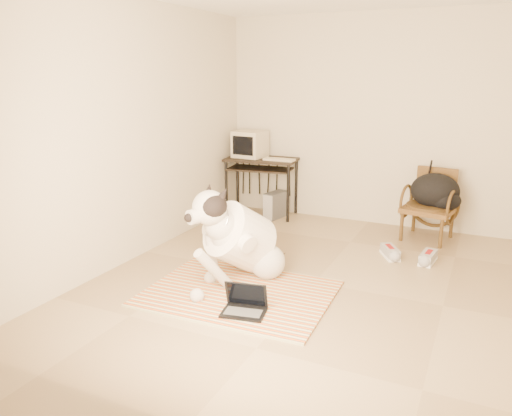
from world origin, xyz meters
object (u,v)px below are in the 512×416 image
Objects in this scene: pc_tower at (276,205)px; rattan_chair at (430,204)px; laptop at (245,305)px; computer_desk at (261,167)px; crt_monitor at (250,144)px; backpack at (437,192)px; dog at (240,240)px.

rattan_chair is at bearing -0.91° from pc_tower.
computer_desk is at bearing 112.16° from laptop.
crt_monitor is (-0.20, 0.05, 0.30)m from computer_desk.
laptop is at bearing -112.35° from rattan_chair.
crt_monitor is at bearing 115.14° from laptop.
crt_monitor is at bearing 177.55° from backpack.
crt_monitor is 0.92m from pc_tower.
dog is at bearing -66.40° from crt_monitor.
dog is at bearing -125.48° from rattan_chair.
computer_desk is at bearing 109.60° from dog.
crt_monitor reaches higher than computer_desk.
crt_monitor is 2.53m from rattan_chair.
laptop is 0.39× the size of computer_desk.
crt_monitor reaches higher than dog.
dog is at bearing -75.92° from pc_tower.
backpack is (2.33, -0.06, -0.12)m from computer_desk.
dog is 3.19× the size of crt_monitor.
dog reaches higher than backpack.
dog reaches higher than laptop.
pc_tower is at bearing -10.54° from crt_monitor.
crt_monitor is at bearing 113.60° from dog.
backpack reaches higher than laptop.
dog is at bearing -126.57° from backpack.
computer_desk reaches higher than laptop.
computer_desk is 2.36× the size of crt_monitor.
laptop is (0.37, -0.64, -0.32)m from dog.
crt_monitor is (-1.34, 2.85, 0.91)m from laptop.
backpack is at bearing 53.43° from dog.
rattan_chair is at bearing -2.62° from crt_monitor.
computer_desk is 2.51× the size of pc_tower.
backpack is (2.10, -0.03, 0.40)m from pc_tower.
computer_desk reaches higher than backpack.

